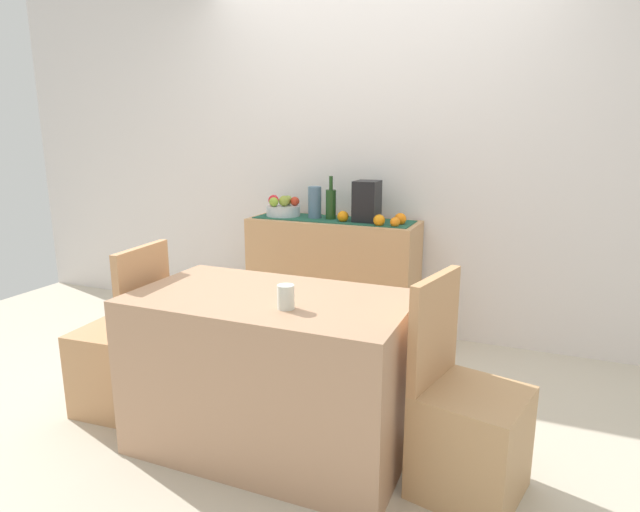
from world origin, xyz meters
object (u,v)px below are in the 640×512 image
object	(u,v)px
fruit_bowl	(283,211)
chair_near_window	(123,362)
ceramic_vase	(315,203)
coffee_cup	(286,297)
dining_table	(272,372)
sideboard_console	(333,278)
coffee_maker	(367,202)
chair_by_corner	(467,432)
wine_bottle	(331,204)

from	to	relation	value
fruit_bowl	chair_near_window	bearing A→B (deg)	-99.62
ceramic_vase	coffee_cup	xyz separation A→B (m)	(0.54, -1.57, -0.17)
ceramic_vase	dining_table	size ratio (longest dim) A/B	0.18
sideboard_console	chair_near_window	distance (m)	1.58
coffee_maker	chair_by_corner	world-z (taller)	coffee_maker
chair_near_window	wine_bottle	bearing A→B (deg)	66.81
chair_near_window	chair_by_corner	size ratio (longest dim) A/B	1.00
fruit_bowl	coffee_maker	xyz separation A→B (m)	(0.63, 0.00, 0.10)
fruit_bowl	chair_near_window	distance (m)	1.58
fruit_bowl	coffee_maker	bearing A→B (deg)	0.00
coffee_maker	dining_table	bearing A→B (deg)	-89.56
dining_table	wine_bottle	bearing A→B (deg)	100.78
coffee_cup	chair_near_window	size ratio (longest dim) A/B	0.11
coffee_maker	chair_near_window	bearing A→B (deg)	-121.43
sideboard_console	ceramic_vase	size ratio (longest dim) A/B	5.28
coffee_cup	ceramic_vase	bearing A→B (deg)	109.05
ceramic_vase	coffee_cup	size ratio (longest dim) A/B	2.23
fruit_bowl	dining_table	xyz separation A→B (m)	(0.65, -1.44, -0.52)
fruit_bowl	coffee_cup	size ratio (longest dim) A/B	2.42
fruit_bowl	chair_by_corner	distance (m)	2.19
coffee_cup	sideboard_console	bearing A→B (deg)	104.34
sideboard_console	wine_bottle	world-z (taller)	wine_bottle
coffee_cup	dining_table	bearing A→B (deg)	137.40
coffee_cup	chair_by_corner	size ratio (longest dim) A/B	0.11
coffee_maker	ceramic_vase	distance (m)	0.39
dining_table	coffee_cup	bearing A→B (deg)	-42.60
chair_near_window	coffee_maker	bearing A→B (deg)	58.57
ceramic_vase	chair_by_corner	size ratio (longest dim) A/B	0.25
sideboard_console	chair_near_window	world-z (taller)	chair_near_window
dining_table	chair_by_corner	xyz separation A→B (m)	(0.89, 0.00, -0.10)
wine_bottle	coffee_cup	xyz separation A→B (m)	(0.42, -1.57, -0.17)
chair_near_window	chair_by_corner	bearing A→B (deg)	0.08
chair_by_corner	wine_bottle	bearing A→B (deg)	129.05
coffee_maker	wine_bottle	bearing A→B (deg)	-180.00
coffee_maker	chair_near_window	world-z (taller)	coffee_maker
wine_bottle	chair_by_corner	size ratio (longest dim) A/B	0.34
ceramic_vase	wine_bottle	bearing A→B (deg)	-0.00
chair_by_corner	coffee_cup	bearing A→B (deg)	-169.47
dining_table	chair_by_corner	world-z (taller)	chair_by_corner
coffee_maker	chair_near_window	size ratio (longest dim) A/B	0.31
sideboard_console	ceramic_vase	world-z (taller)	ceramic_vase
sideboard_console	coffee_maker	xyz separation A→B (m)	(0.24, 0.00, 0.57)
fruit_bowl	wine_bottle	distance (m)	0.38
wine_bottle	ceramic_vase	xyz separation A→B (m)	(-0.12, 0.00, -0.00)
wine_bottle	ceramic_vase	distance (m)	0.12
coffee_maker	dining_table	distance (m)	1.56
fruit_bowl	wine_bottle	world-z (taller)	wine_bottle
fruit_bowl	chair_by_corner	world-z (taller)	fruit_bowl
ceramic_vase	chair_near_window	size ratio (longest dim) A/B	0.25
fruit_bowl	sideboard_console	bearing A→B (deg)	0.00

